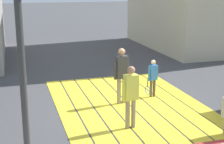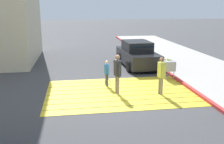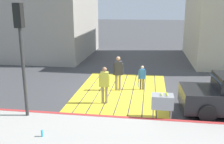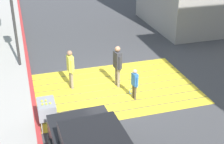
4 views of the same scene
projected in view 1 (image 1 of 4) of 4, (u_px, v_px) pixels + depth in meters
name	position (u px, v px, depth m)	size (l,w,h in m)	color
ground_plane	(129.00, 104.00, 10.46)	(120.00, 120.00, 0.00)	#424244
crosswalk_stripes	(129.00, 104.00, 10.46)	(6.40, 4.35, 0.01)	yellow
traffic_light_corner	(19.00, 19.00, 5.49)	(0.39, 0.28, 4.24)	#2D2D2D
pedestrian_adult_lead	(122.00, 72.00, 10.28)	(0.28, 0.50, 1.73)	gray
pedestrian_adult_trailing	(131.00, 93.00, 8.51)	(0.25, 0.48, 1.63)	gray
pedestrian_child_with_racket	(153.00, 76.00, 10.96)	(0.28, 0.41, 1.24)	brown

